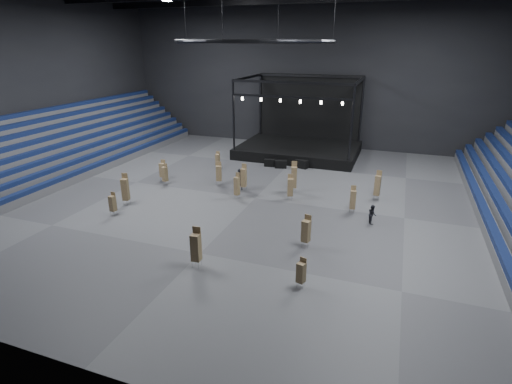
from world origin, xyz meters
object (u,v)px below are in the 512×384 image
(chair_stack_1, at_px, (290,187))
(chair_stack_7, at_px, (306,230))
(flight_case_right, at_px, (302,164))
(chair_stack_13, at_px, (301,272))
(chair_stack_11, at_px, (378,185))
(flight_case_left, at_px, (270,163))
(chair_stack_3, at_px, (163,170))
(chair_stack_5, at_px, (113,203))
(chair_stack_14, at_px, (165,174))
(crew_member, at_px, (372,214))
(chair_stack_10, at_px, (294,177))
(chair_stack_9, at_px, (244,177))
(stage, at_px, (300,142))
(chair_stack_4, at_px, (237,186))
(chair_stack_0, at_px, (219,173))
(chair_stack_2, at_px, (218,160))
(chair_stack_8, at_px, (353,199))
(chair_stack_12, at_px, (196,247))
(flight_case_mid, at_px, (281,164))
(man_center, at_px, (239,179))
(chair_stack_6, at_px, (125,189))

(chair_stack_1, xyz_separation_m, chair_stack_7, (3.29, -7.95, -0.00))
(flight_case_right, bearing_deg, chair_stack_13, -76.24)
(chair_stack_11, relative_size, chair_stack_13, 1.43)
(flight_case_left, relative_size, chair_stack_3, 0.55)
(flight_case_right, xyz_separation_m, chair_stack_5, (-11.02, -17.59, 0.56))
(chair_stack_14, distance_m, crew_member, 19.69)
(chair_stack_10, distance_m, chair_stack_14, 12.40)
(chair_stack_9, relative_size, chair_stack_10, 0.88)
(stage, bearing_deg, chair_stack_3, -124.69)
(chair_stack_4, xyz_separation_m, chair_stack_14, (-7.92, 1.01, -0.09))
(chair_stack_11, bearing_deg, stage, 135.64)
(chair_stack_5, height_order, chair_stack_14, chair_stack_14)
(chair_stack_0, bearing_deg, flight_case_left, 50.42)
(chair_stack_2, xyz_separation_m, chair_stack_7, (13.18, -14.24, 0.21))
(chair_stack_5, xyz_separation_m, chair_stack_7, (15.62, 0.06, 0.19))
(chair_stack_4, bearing_deg, flight_case_left, 104.81)
(stage, bearing_deg, chair_stack_1, -79.13)
(chair_stack_0, relative_size, chair_stack_11, 0.86)
(flight_case_right, distance_m, crew_member, 14.80)
(chair_stack_8, distance_m, chair_stack_12, 14.10)
(stage, height_order, chair_stack_4, stage)
(flight_case_mid, bearing_deg, man_center, -101.66)
(chair_stack_1, height_order, chair_stack_10, chair_stack_10)
(flight_case_right, relative_size, chair_stack_14, 0.65)
(chair_stack_11, bearing_deg, flight_case_right, 148.18)
(chair_stack_1, xyz_separation_m, chair_stack_4, (-4.48, -1.27, -0.02))
(stage, xyz_separation_m, flight_case_left, (-1.84, -6.50, -1.06))
(chair_stack_3, bearing_deg, chair_stack_12, -52.29)
(flight_case_mid, height_order, chair_stack_8, chair_stack_8)
(flight_case_left, xyz_separation_m, flight_case_mid, (1.35, -0.18, 0.03))
(chair_stack_4, xyz_separation_m, chair_stack_6, (-8.26, -4.54, 0.22))
(chair_stack_1, xyz_separation_m, chair_stack_5, (-12.34, -8.01, -0.19))
(chair_stack_6, bearing_deg, flight_case_left, 45.24)
(chair_stack_10, bearing_deg, chair_stack_11, -8.85)
(chair_stack_2, bearing_deg, chair_stack_9, -50.18)
(chair_stack_8, xyz_separation_m, chair_stack_14, (-17.88, 0.75, -0.07))
(chair_stack_13, distance_m, man_center, 16.43)
(chair_stack_1, bearing_deg, chair_stack_8, -29.48)
(chair_stack_7, distance_m, man_center, 12.17)
(chair_stack_6, height_order, chair_stack_8, chair_stack_6)
(chair_stack_4, bearing_deg, chair_stack_10, 50.39)
(chair_stack_3, xyz_separation_m, chair_stack_9, (8.59, 0.13, 0.15))
(stage, distance_m, flight_case_left, 6.84)
(chair_stack_0, relative_size, chair_stack_5, 1.18)
(chair_stack_12, bearing_deg, stage, 87.63)
(man_center, bearing_deg, chair_stack_6, 24.95)
(flight_case_right, distance_m, chair_stack_2, 9.20)
(chair_stack_3, relative_size, chair_stack_6, 0.77)
(chair_stack_4, relative_size, chair_stack_7, 1.03)
(chair_stack_7, bearing_deg, chair_stack_6, -173.79)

